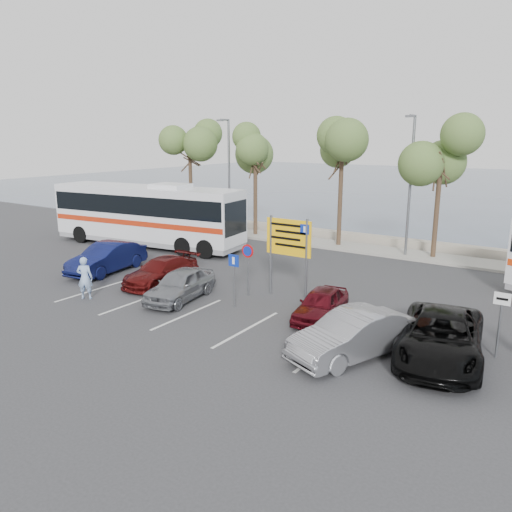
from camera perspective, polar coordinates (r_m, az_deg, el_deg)
The scene contains 23 objects.
ground at distance 20.45m, azimuth -3.36°, elevation -6.48°, with size 120.00×120.00×0.00m, color #323234.
kerb_strip at distance 32.26m, azimuth 11.81°, elevation 0.86°, with size 44.00×2.40×0.15m, color #9D998E.
seawall at distance 34.04m, azimuth 13.11°, elevation 1.84°, with size 48.00×0.80×0.60m, color #A19481.
sea at distance 76.49m, azimuth 25.10°, elevation 7.03°, with size 140.00×140.00×0.00m, color #3B4D5E.
tree_far_left at distance 38.93m, azimuth -7.60°, elevation 12.44°, with size 3.20×3.20×7.60m.
tree_left at distance 35.28m, azimuth -0.07°, elevation 11.93°, with size 3.20×3.20×7.20m.
tree_mid at distance 32.10m, azimuth 9.85°, elevation 12.74°, with size 3.20×3.20×8.00m.
tree_right at distance 30.15m, azimuth 20.46°, elevation 11.13°, with size 3.20×3.20×7.40m.
street_lamp_left at distance 36.11m, azimuth -3.18°, elevation 9.71°, with size 0.45×1.15×8.01m.
street_lamp_right at distance 30.16m, azimuth 17.21°, elevation 8.39°, with size 0.45×1.15×8.01m.
direction_sign at distance 21.81m, azimuth 3.74°, elevation 1.43°, with size 2.20×0.12×3.60m.
sign_no_stop at distance 22.17m, azimuth -0.94°, elevation -0.61°, with size 0.60×0.08×2.35m.
sign_parking at distance 20.72m, azimuth -2.54°, elevation -1.94°, with size 0.50×0.07×2.25m.
sign_taxi at distance 17.76m, azimuth 26.15°, elevation -6.18°, with size 0.50×0.07×2.20m.
lane_markings at distance 20.41m, azimuth -7.64°, elevation -6.62°, with size 12.02×4.20×0.01m, color silver, non-canonical shape.
coach_bus_left at distance 33.13m, azimuth -12.36°, elevation 4.40°, with size 13.47×4.36×4.12m.
car_silver_a at distance 22.05m, azimuth -8.66°, elevation -3.26°, with size 1.61×4.00×1.36m, color gray.
car_blue at distance 27.33m, azimuth -16.66°, elevation -0.20°, with size 1.64×4.69×1.55m, color #10164B.
car_maroon at distance 24.55m, azimuth -10.79°, elevation -1.73°, with size 1.76×4.33×1.26m, color #540E0E.
car_red at distance 19.69m, azimuth 7.44°, elevation -5.48°, with size 1.45×3.60×1.23m, color #4E0B13.
suv_black at distance 17.16m, azimuth 20.36°, elevation -8.68°, with size 2.50×5.43×1.51m, color black.
car_silver_b at distance 16.56m, azimuth 11.01°, elevation -8.85°, with size 1.60×4.58×1.51m, color gray.
pedestrian_near at distance 23.11m, azimuth -18.97°, elevation -2.38°, with size 0.69×0.45×1.90m, color #97B3DB.
Camera 1 is at (11.66, -15.27, 6.99)m, focal length 35.00 mm.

